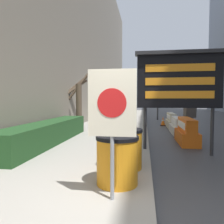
{
  "coord_description": "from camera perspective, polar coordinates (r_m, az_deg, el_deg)",
  "views": [
    {
      "loc": [
        -0.16,
        -2.93,
        1.64
      ],
      "look_at": [
        -1.43,
        5.63,
        1.14
      ],
      "focal_mm": 35.0,
      "sensor_mm": 36.0,
      "label": 1
    }
  ],
  "objects": [
    {
      "name": "jersey_barrier_white",
      "position": [
        11.0,
        16.6,
        -3.59
      ],
      "size": [
        0.55,
        1.97,
        0.78
      ],
      "color": "silver",
      "rests_on": "ground_plane"
    },
    {
      "name": "traffic_cone_near",
      "position": [
        13.96,
        13.17,
        -2.37
      ],
      "size": [
        0.32,
        0.32,
        0.57
      ],
      "color": "black",
      "rests_on": "ground_plane"
    },
    {
      "name": "pedestrian_worker",
      "position": [
        9.98,
        19.65,
        -0.31
      ],
      "size": [
        0.52,
        0.41,
        1.76
      ],
      "rotation": [
        0.0,
        0.0,
        0.31
      ],
      "color": "#23283D",
      "rests_on": "ground_plane"
    },
    {
      "name": "sidewalk_left",
      "position": [
        3.8,
        -23.17,
        -21.35
      ],
      "size": [
        4.01,
        56.0,
        0.14
      ],
      "color": "gray",
      "rests_on": "ground_plane"
    },
    {
      "name": "message_board",
      "position": [
        6.74,
        17.02,
        7.86
      ],
      "size": [
        2.53,
        0.36,
        3.03
      ],
      "color": "#28282B",
      "rests_on": "ground_plane"
    },
    {
      "name": "warning_sign",
      "position": [
        3.18,
        0.02,
        0.39
      ],
      "size": [
        0.71,
        0.08,
        1.94
      ],
      "color": "gray",
      "rests_on": "sidewalk_left"
    },
    {
      "name": "hedge_strip",
      "position": [
        7.82,
        -16.27,
        -5.16
      ],
      "size": [
        0.9,
        5.62,
        0.73
      ],
      "color": "#1E421E",
      "rests_on": "sidewalk_left"
    },
    {
      "name": "bare_tree",
      "position": [
        11.15,
        -8.79,
        3.06
      ],
      "size": [
        1.38,
        1.17,
        2.96
      ],
      "color": "#4C3D2D",
      "rests_on": "sidewalk_left"
    },
    {
      "name": "ground_plane",
      "position": [
        3.36,
        11.26,
        -25.92
      ],
      "size": [
        120.0,
        120.0,
        0.0
      ],
      "primitive_type": "plane",
      "color": "#3F3F42"
    },
    {
      "name": "building_left_facade",
      "position": [
        14.55,
        -9.45,
        26.65
      ],
      "size": [
        0.4,
        50.4,
        14.82
      ],
      "color": "gray",
      "rests_on": "ground_plane"
    },
    {
      "name": "barrel_drum_middle",
      "position": [
        4.83,
        3.42,
        -9.48
      ],
      "size": [
        0.76,
        0.76,
        0.86
      ],
      "color": "orange",
      "rests_on": "sidewalk_left"
    },
    {
      "name": "barrel_drum_foreground",
      "position": [
        3.94,
        1.38,
        -12.4
      ],
      "size": [
        0.76,
        0.76,
        0.86
      ],
      "color": "orange",
      "rests_on": "sidewalk_left"
    },
    {
      "name": "traffic_light_near_curb",
      "position": [
        17.78,
        11.94,
        7.26
      ],
      "size": [
        0.28,
        0.44,
        3.98
      ],
      "color": "#2D2D30",
      "rests_on": "ground_plane"
    },
    {
      "name": "jersey_barrier_cream",
      "position": [
        13.27,
        15.2,
        -2.29
      ],
      "size": [
        0.52,
        2.1,
        0.84
      ],
      "color": "beige",
      "rests_on": "ground_plane"
    },
    {
      "name": "jersey_barrier_orange_far",
      "position": [
        8.6,
        18.92,
        -5.05
      ],
      "size": [
        0.64,
        1.84,
        0.94
      ],
      "color": "orange",
      "rests_on": "ground_plane"
    }
  ]
}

